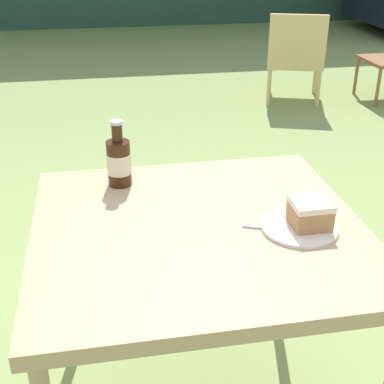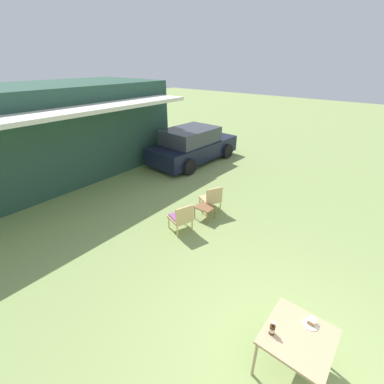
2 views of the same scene
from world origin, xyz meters
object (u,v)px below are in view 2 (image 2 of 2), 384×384
Objects in this scene: cola_bottle_near at (272,329)px; garden_side_table at (205,208)px; wicker_chair_cushioned at (181,217)px; patio_table at (298,339)px; cake_on_plate at (311,322)px; parked_car at (193,146)px; wicker_chair_plain at (212,198)px.

garden_side_table is at bearing 49.11° from cola_bottle_near.
wicker_chair_cushioned is 0.90× the size of patio_table.
patio_table is at bearing 166.01° from cake_on_plate.
wicker_chair_plain is (-2.90, -3.04, -0.26)m from parked_car.
garden_side_table is 3.95m from cola_bottle_near.
cola_bottle_near is (-5.91, -6.09, 0.13)m from parked_car.
patio_table is 0.38m from cola_bottle_near.
cake_on_plate is (-5.44, -6.45, 0.09)m from parked_car.
patio_table is at bearing 75.64° from wicker_chair_plain.
parked_car is at bearing -125.41° from wicker_chair_cushioned.
patio_table is 0.30m from cake_on_plate.
wicker_chair_plain is 0.46m from garden_side_table.
wicker_chair_cushioned is at bearing 60.72° from cola_bottle_near.
parked_car is at bearing 43.13° from garden_side_table.
wicker_chair_cushioned is (-4.19, -3.02, -0.26)m from parked_car.
wicker_chair_cushioned reaches higher than patio_table.
wicker_chair_plain is at bearing -162.02° from wicker_chair_cushioned.
parked_car is 5.19× the size of wicker_chair_plain.
cola_bottle_near is at bearing 71.18° from wicker_chair_plain.
wicker_chair_plain is 4.27m from cake_on_plate.
cake_on_plate is 0.59m from cola_bottle_near.
wicker_chair_cushioned is 3.71m from patio_table.
wicker_chair_cushioned is 3.93× the size of cake_on_plate.
cola_bottle_near reaches higher than wicker_chair_plain.
parked_car is 4.59m from garden_side_table.
cola_bottle_near is (-0.19, 0.29, 0.15)m from patio_table.
wicker_chair_cushioned is 1.00× the size of wicker_chair_plain.
cake_on_plate is at bearing -127.72° from parked_car.
parked_car reaches higher than garden_side_table.
patio_table is at bearing -129.40° from parked_car.
patio_table is at bearing 84.28° from wicker_chair_cushioned.
cola_bottle_near reaches higher than garden_side_table.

